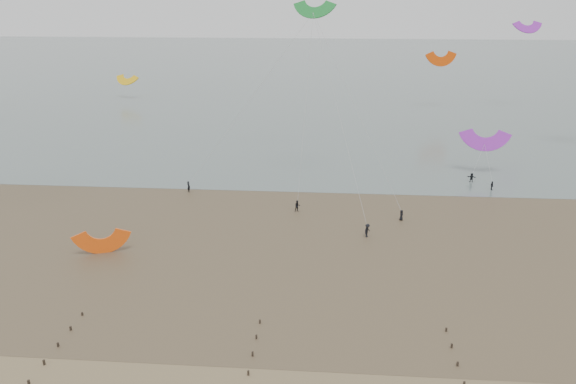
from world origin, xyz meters
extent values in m
plane|color=#475654|center=(0.00, 200.00, 0.03)|extent=(500.00, 500.00, 0.00)
plane|color=#473A28|center=(0.00, 35.00, 0.01)|extent=(500.00, 500.00, 0.00)
ellipsoid|color=slate|center=(-18.00, 22.00, 0.01)|extent=(23.60, 14.36, 0.01)
ellipsoid|color=slate|center=(12.00, 38.00, 0.01)|extent=(33.64, 18.32, 0.01)
cube|color=black|center=(-14.00, 1.47, 0.23)|extent=(0.16, 0.16, 0.57)
cube|color=black|center=(-14.00, 4.11, 0.22)|extent=(0.16, 0.16, 0.54)
cube|color=black|center=(-14.00, 6.74, 0.20)|extent=(0.16, 0.16, 0.51)
cube|color=black|center=(-14.00, 9.37, 0.19)|extent=(0.16, 0.16, 0.48)
cube|color=black|center=(-14.00, 12.00, 0.17)|extent=(0.16, 0.16, 0.45)
cube|color=black|center=(4.00, 4.11, 0.22)|extent=(0.16, 0.16, 0.54)
cube|color=black|center=(4.00, 6.74, 0.20)|extent=(0.16, 0.16, 0.51)
cube|color=black|center=(4.00, 9.37, 0.19)|extent=(0.16, 0.16, 0.48)
cube|color=black|center=(4.00, 12.00, 0.17)|extent=(0.16, 0.16, 0.45)
cube|color=black|center=(22.00, 4.11, 0.22)|extent=(0.16, 0.16, 0.54)
cube|color=black|center=(22.00, 6.74, 0.20)|extent=(0.16, 0.16, 0.51)
cube|color=black|center=(22.00, 9.37, 0.19)|extent=(0.16, 0.16, 0.48)
cube|color=black|center=(22.00, 12.00, 0.17)|extent=(0.16, 0.16, 0.45)
imported|color=black|center=(-12.19, 48.75, 0.92)|extent=(0.79, 0.78, 1.84)
imported|color=black|center=(15.61, 33.37, 0.93)|extent=(1.22, 1.39, 1.87)
imported|color=black|center=(36.90, 53.51, 0.76)|extent=(0.45, 0.92, 1.52)
imported|color=black|center=(20.75, 39.53, 0.77)|extent=(0.58, 0.81, 1.54)
imported|color=black|center=(5.85, 41.64, 0.87)|extent=(1.02, 0.91, 1.74)
imported|color=black|center=(34.51, 57.37, 0.80)|extent=(1.56, 0.80, 1.61)
camera|label=1|loc=(10.43, -35.04, 30.93)|focal=35.00mm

